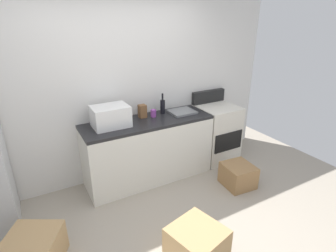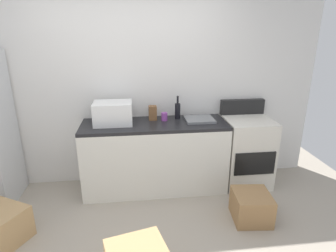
# 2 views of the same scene
# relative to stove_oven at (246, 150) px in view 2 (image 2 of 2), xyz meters

# --- Properties ---
(wall_back) EXTENTS (5.00, 0.10, 2.60)m
(wall_back) POSITION_rel_stove_oven_xyz_m (-1.52, 0.34, 0.83)
(wall_back) COLOR silver
(wall_back) RESTS_ON ground_plane
(kitchen_counter) EXTENTS (1.80, 0.60, 0.90)m
(kitchen_counter) POSITION_rel_stove_oven_xyz_m (-1.22, -0.01, -0.02)
(kitchen_counter) COLOR silver
(kitchen_counter) RESTS_ON ground_plane
(stove_oven) EXTENTS (0.60, 0.61, 1.10)m
(stove_oven) POSITION_rel_stove_oven_xyz_m (0.00, 0.00, 0.00)
(stove_oven) COLOR silver
(stove_oven) RESTS_ON ground_plane
(microwave) EXTENTS (0.46, 0.34, 0.27)m
(microwave) POSITION_rel_stove_oven_xyz_m (-1.72, 0.04, 0.57)
(microwave) COLOR white
(microwave) RESTS_ON kitchen_counter
(sink_basin) EXTENTS (0.36, 0.32, 0.03)m
(sink_basin) POSITION_rel_stove_oven_xyz_m (-0.64, 0.03, 0.45)
(sink_basin) COLOR slate
(sink_basin) RESTS_ON kitchen_counter
(wine_bottle) EXTENTS (0.07, 0.07, 0.30)m
(wine_bottle) POSITION_rel_stove_oven_xyz_m (-0.91, 0.14, 0.54)
(wine_bottle) COLOR black
(wine_bottle) RESTS_ON kitchen_counter
(coffee_mug) EXTENTS (0.08, 0.08, 0.10)m
(coffee_mug) POSITION_rel_stove_oven_xyz_m (-1.09, 0.09, 0.48)
(coffee_mug) COLOR purple
(coffee_mug) RESTS_ON kitchen_counter
(knife_block) EXTENTS (0.10, 0.10, 0.18)m
(knife_block) POSITION_rel_stove_oven_xyz_m (-1.23, 0.14, 0.52)
(knife_block) COLOR brown
(knife_block) RESTS_ON kitchen_counter
(cardboard_box_medium) EXTENTS (0.43, 0.44, 0.31)m
(cardboard_box_medium) POSITION_rel_stove_oven_xyz_m (-0.23, -0.80, -0.31)
(cardboard_box_medium) COLOR olive
(cardboard_box_medium) RESTS_ON ground_plane
(cardboard_box_small) EXTENTS (0.61, 0.59, 0.34)m
(cardboard_box_small) POSITION_rel_stove_oven_xyz_m (-2.82, -0.83, -0.30)
(cardboard_box_small) COLOR tan
(cardboard_box_small) RESTS_ON ground_plane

